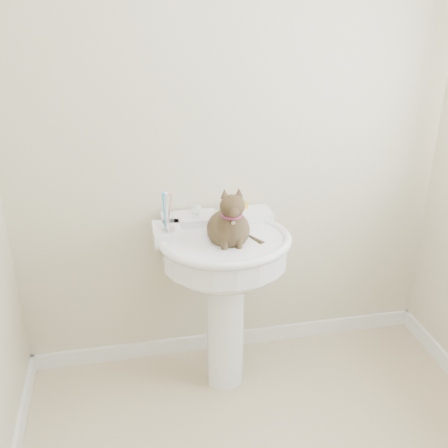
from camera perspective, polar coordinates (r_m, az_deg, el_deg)
wall_back at (r=2.56m, az=0.96°, el=9.99°), size 2.20×0.00×2.50m
baseboard_back at (r=3.08m, az=0.84°, el=-12.34°), size 2.20×0.02×0.09m
pedestal_sink at (r=2.48m, az=0.06°, el=-4.59°), size 0.63×0.62×0.87m
faucet at (r=2.52m, az=-0.58°, el=1.66°), size 0.28×0.12×0.14m
soap_bar at (r=2.64m, az=1.48°, el=2.03°), size 0.10×0.08×0.03m
toothbrush_cup at (r=2.38m, az=-6.18°, el=0.28°), size 0.07×0.07×0.18m
cat at (r=2.35m, az=0.61°, el=-0.21°), size 0.21×0.27×0.39m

